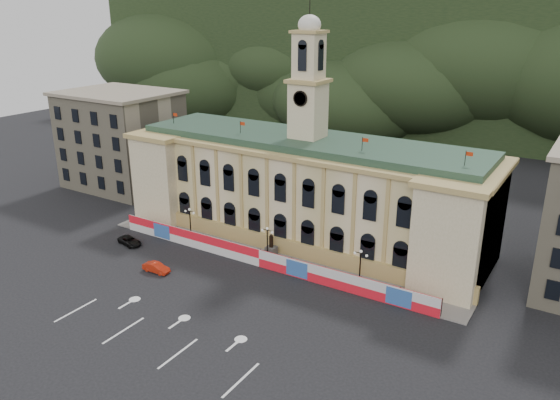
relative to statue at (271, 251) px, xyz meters
The scene contains 13 objects.
ground 18.04m from the statue, 90.00° to the right, with size 260.00×260.00×0.00m, color black.
lane_markings 23.03m from the statue, 90.00° to the right, with size 26.00×10.00×0.02m, color white, non-canonical shape.
hill_ridge 105.59m from the statue, 89.98° to the left, with size 230.00×80.00×64.00m.
city_hall 11.71m from the statue, 90.00° to the left, with size 56.20×17.60×37.10m.
side_building_left 45.63m from the statue, 163.26° to the left, with size 21.00×17.00×18.60m.
hoarding_fence 2.93m from the statue, 88.90° to the right, with size 50.00×0.44×2.50m.
pavement 1.13m from the statue, 90.00° to the right, with size 56.00×5.50×0.16m, color slate.
statue is the anchor object (origin of this frame).
lamp_left 14.16m from the statue, behind, with size 1.96×0.44×5.15m.
lamp_center 2.14m from the statue, 90.00° to the right, with size 1.96×0.44×5.15m.
lamp_right 14.16m from the statue, ahead, with size 1.96×0.44×5.15m.
red_sedan 16.01m from the statue, 132.81° to the right, with size 3.98×1.53×1.30m, color #B5210C.
black_suv 21.86m from the statue, 160.53° to the right, with size 4.63×2.85×1.20m, color black.
Camera 1 is at (38.18, -40.91, 33.98)m, focal length 35.00 mm.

